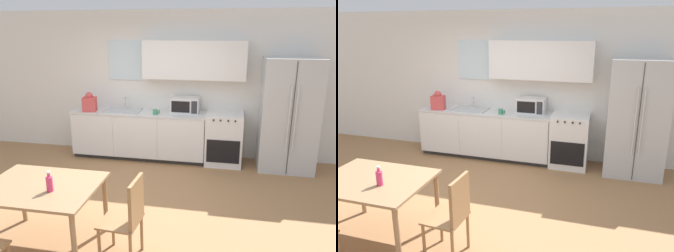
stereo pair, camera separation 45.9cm
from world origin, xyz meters
TOP-DOWN VIEW (x-y plane):
  - ground_plane at (0.00, 0.00)m, footprint 12.00×12.00m
  - wall_back at (0.11, 2.22)m, footprint 12.00×0.38m
  - kitchen_counter at (-0.30, 1.92)m, footprint 2.51×0.63m
  - oven_range at (1.27, 1.91)m, footprint 0.64×0.64m
  - refrigerator at (2.33, 1.88)m, footprint 0.92×0.73m
  - kitchen_sink at (-0.61, 1.92)m, footprint 0.66×0.44m
  - microwave at (0.55, 2.01)m, footprint 0.51×0.36m
  - coffee_mug at (0.05, 1.76)m, footprint 0.12×0.09m
  - grocery_bag_0 at (-1.21, 1.79)m, footprint 0.28×0.25m
  - dining_table at (-0.60, -0.90)m, footprint 1.22×0.93m
  - dining_chair_side at (0.38, -0.94)m, footprint 0.43×0.43m
  - drink_bottle at (-0.44, -1.00)m, footprint 0.07×0.07m

SIDE VIEW (x-z plane):
  - ground_plane at x=0.00m, z-range 0.00..0.00m
  - kitchen_counter at x=-0.30m, z-range 0.00..0.90m
  - oven_range at x=1.27m, z-range 0.00..0.93m
  - dining_chair_side at x=0.38m, z-range 0.07..1.00m
  - dining_table at x=-0.60m, z-range 0.28..1.03m
  - drink_bottle at x=-0.44m, z-range 0.73..0.94m
  - kitchen_sink at x=-0.61m, z-range 0.79..1.02m
  - coffee_mug at x=0.05m, z-range 0.89..0.99m
  - refrigerator at x=2.33m, z-range 0.00..1.92m
  - microwave at x=0.55m, z-range 0.89..1.17m
  - grocery_bag_0 at x=-1.21m, z-range 0.87..1.22m
  - wall_back at x=0.11m, z-range 0.08..2.78m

